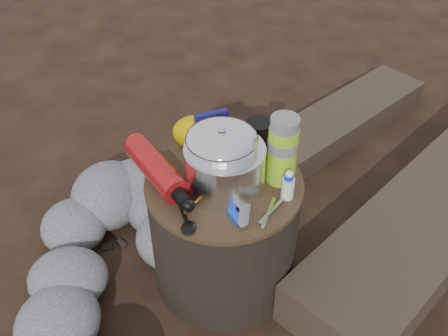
# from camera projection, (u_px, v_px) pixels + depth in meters

# --- Properties ---
(ground) EXTENTS (60.00, 60.00, 0.00)m
(ground) POSITION_uv_depth(u_px,v_px,m) (224.00, 273.00, 1.78)
(ground) COLOR black
(ground) RESTS_ON ground
(stump) EXTENTS (0.46, 0.46, 0.43)m
(stump) POSITION_uv_depth(u_px,v_px,m) (224.00, 231.00, 1.64)
(stump) COLOR black
(stump) RESTS_ON ground
(rock_ring) EXTENTS (0.45, 0.99, 0.20)m
(rock_ring) POSITION_uv_depth(u_px,v_px,m) (112.00, 278.00, 1.64)
(rock_ring) COLOR slate
(rock_ring) RESTS_ON ground
(log_small) EXTENTS (1.11, 1.12, 0.11)m
(log_small) POSITION_uv_depth(u_px,v_px,m) (316.00, 135.00, 2.29)
(log_small) COLOR #382D21
(log_small) RESTS_ON ground
(foil_windscreen) EXTENTS (0.23, 0.23, 0.14)m
(foil_windscreen) POSITION_uv_depth(u_px,v_px,m) (225.00, 168.00, 1.44)
(foil_windscreen) COLOR white
(foil_windscreen) RESTS_ON stump
(camping_pot) EXTENTS (0.19, 0.19, 0.19)m
(camping_pot) POSITION_uv_depth(u_px,v_px,m) (222.00, 158.00, 1.43)
(camping_pot) COLOR white
(camping_pot) RESTS_ON stump
(fuel_bottle) EXTENTS (0.26, 0.31, 0.08)m
(fuel_bottle) POSITION_uv_depth(u_px,v_px,m) (156.00, 168.00, 1.49)
(fuel_bottle) COLOR #AB1617
(fuel_bottle) RESTS_ON stump
(thermos) EXTENTS (0.09, 0.09, 0.21)m
(thermos) POSITION_uv_depth(u_px,v_px,m) (283.00, 150.00, 1.44)
(thermos) COLOR #97D621
(thermos) RESTS_ON stump
(travel_mug) EXTENTS (0.08, 0.08, 0.11)m
(travel_mug) POSITION_uv_depth(u_px,v_px,m) (258.00, 138.00, 1.57)
(travel_mug) COLOR black
(travel_mug) RESTS_ON stump
(stuff_sack) EXTENTS (0.15, 0.12, 0.10)m
(stuff_sack) POSITION_uv_depth(u_px,v_px,m) (196.00, 132.00, 1.60)
(stuff_sack) COLOR #D0A500
(stuff_sack) RESTS_ON stump
(food_pouch) EXTENTS (0.10, 0.06, 0.13)m
(food_pouch) POSITION_uv_depth(u_px,v_px,m) (212.00, 132.00, 1.58)
(food_pouch) COLOR #140F56
(food_pouch) RESTS_ON stump
(lighter) EXTENTS (0.07, 0.09, 0.02)m
(lighter) POSITION_uv_depth(u_px,v_px,m) (234.00, 215.00, 1.39)
(lighter) COLOR #1139EA
(lighter) RESTS_ON stump
(multitool) EXTENTS (0.04, 0.10, 0.01)m
(multitool) POSITION_uv_depth(u_px,v_px,m) (245.00, 212.00, 1.40)
(multitool) COLOR #B3B3B9
(multitool) RESTS_ON stump
(pot_grabber) EXTENTS (0.08, 0.13, 0.01)m
(pot_grabber) POSITION_uv_depth(u_px,v_px,m) (268.00, 212.00, 1.40)
(pot_grabber) COLOR #B3B3B9
(pot_grabber) RESTS_ON stump
(spork) EXTENTS (0.09, 0.16, 0.01)m
(spork) POSITION_uv_depth(u_px,v_px,m) (181.00, 209.00, 1.41)
(spork) COLOR black
(spork) RESTS_ON stump
(squeeze_bottle) EXTENTS (0.04, 0.04, 0.09)m
(squeeze_bottle) POSITION_uv_depth(u_px,v_px,m) (288.00, 186.00, 1.43)
(squeeze_bottle) COLOR white
(squeeze_bottle) RESTS_ON stump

